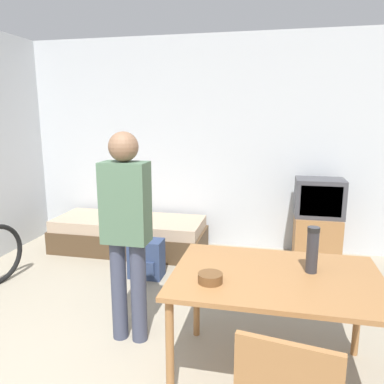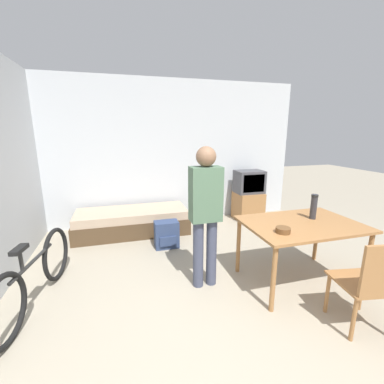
{
  "view_description": "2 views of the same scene",
  "coord_description": "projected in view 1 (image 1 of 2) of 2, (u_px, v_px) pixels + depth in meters",
  "views": [
    {
      "loc": [
        1.09,
        -1.17,
        1.73
      ],
      "look_at": [
        0.37,
        2.12,
        1.03
      ],
      "focal_mm": 35.0,
      "sensor_mm": 36.0,
      "label": 1
    },
    {
      "loc": [
        -0.82,
        -1.24,
        1.76
      ],
      "look_at": [
        0.06,
        1.91,
        0.98
      ],
      "focal_mm": 24.0,
      "sensor_mm": 36.0,
      "label": 2
    }
  ],
  "objects": [
    {
      "name": "mate_bowl",
      "position": [
        210.0,
        278.0,
        2.24
      ],
      "size": [
        0.15,
        0.15,
        0.06
      ],
      "color": "brown",
      "rests_on": "dining_table"
    },
    {
      "name": "backpack",
      "position": [
        146.0,
        259.0,
        4.02
      ],
      "size": [
        0.36,
        0.26,
        0.42
      ],
      "color": "navy",
      "rests_on": "ground_plane"
    },
    {
      "name": "person_standing",
      "position": [
        126.0,
        224.0,
        2.76
      ],
      "size": [
        0.34,
        0.22,
        1.61
      ],
      "color": "#3D4256",
      "rests_on": "ground_plane"
    },
    {
      "name": "daybed",
      "position": [
        129.0,
        234.0,
        4.81
      ],
      "size": [
        1.94,
        0.76,
        0.42
      ],
      "color": "#4C3823",
      "rests_on": "ground_plane"
    },
    {
      "name": "wall_back",
      "position": [
        189.0,
        144.0,
        4.91
      ],
      "size": [
        5.3,
        0.06,
        2.7
      ],
      "color": "silver",
      "rests_on": "ground_plane"
    },
    {
      "name": "thermos_flask",
      "position": [
        312.0,
        248.0,
        2.35
      ],
      "size": [
        0.08,
        0.08,
        0.3
      ],
      "color": "#2D2D33",
      "rests_on": "dining_table"
    },
    {
      "name": "tv",
      "position": [
        317.0,
        222.0,
        4.39
      ],
      "size": [
        0.54,
        0.49,
        1.0
      ],
      "color": "#9E6B3D",
      "rests_on": "ground_plane"
    },
    {
      "name": "dining_table",
      "position": [
        276.0,
        286.0,
        2.36
      ],
      "size": [
        1.3,
        0.9,
        0.74
      ],
      "color": "#9E6B3D",
      "rests_on": "ground_plane"
    }
  ]
}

